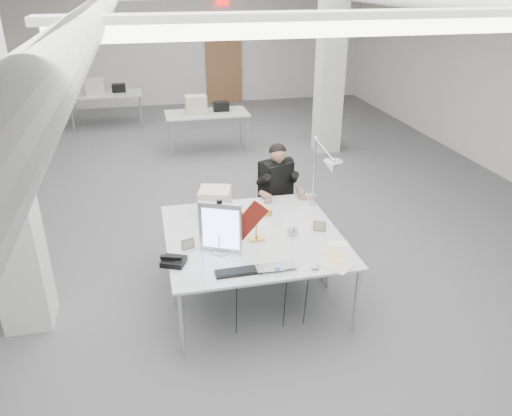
{
  "coord_description": "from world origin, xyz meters",
  "views": [
    {
      "loc": [
        -0.99,
        -6.54,
        3.24
      ],
      "look_at": [
        0.05,
        -2.0,
        1.03
      ],
      "focal_mm": 35.0,
      "sensor_mm": 36.0,
      "label": 1
    }
  ],
  "objects_px": {
    "laptop": "(277,270)",
    "beige_monitor": "(215,202)",
    "monitor": "(220,228)",
    "desk_phone": "(174,261)",
    "office_chair": "(276,206)",
    "architect_lamp": "(322,178)",
    "seated_person": "(277,178)",
    "desk_main": "(263,257)",
    "bankers_lamp": "(256,225)"
  },
  "relations": [
    {
      "from": "laptop",
      "to": "beige_monitor",
      "type": "xyz_separation_m",
      "value": [
        -0.38,
        1.29,
        0.15
      ]
    },
    {
      "from": "monitor",
      "to": "desk_phone",
      "type": "distance_m",
      "value": 0.54
    },
    {
      "from": "office_chair",
      "to": "desk_phone",
      "type": "distance_m",
      "value": 2.15
    },
    {
      "from": "laptop",
      "to": "desk_phone",
      "type": "bearing_deg",
      "value": 158.34
    },
    {
      "from": "office_chair",
      "to": "architect_lamp",
      "type": "height_order",
      "value": "architect_lamp"
    },
    {
      "from": "laptop",
      "to": "architect_lamp",
      "type": "height_order",
      "value": "architect_lamp"
    },
    {
      "from": "laptop",
      "to": "beige_monitor",
      "type": "height_order",
      "value": "beige_monitor"
    },
    {
      "from": "office_chair",
      "to": "seated_person",
      "type": "relative_size",
      "value": 1.2
    },
    {
      "from": "office_chair",
      "to": "seated_person",
      "type": "distance_m",
      "value": 0.42
    },
    {
      "from": "monitor",
      "to": "desk_main",
      "type": "bearing_deg",
      "value": 0.09
    },
    {
      "from": "desk_main",
      "to": "seated_person",
      "type": "height_order",
      "value": "seated_person"
    },
    {
      "from": "bankers_lamp",
      "to": "beige_monitor",
      "type": "bearing_deg",
      "value": 115.44
    },
    {
      "from": "office_chair",
      "to": "seated_person",
      "type": "height_order",
      "value": "seated_person"
    },
    {
      "from": "desk_main",
      "to": "seated_person",
      "type": "distance_m",
      "value": 1.68
    },
    {
      "from": "bankers_lamp",
      "to": "desk_phone",
      "type": "xyz_separation_m",
      "value": [
        -0.86,
        -0.3,
        -0.13
      ]
    },
    {
      "from": "laptop",
      "to": "architect_lamp",
      "type": "distance_m",
      "value": 1.4
    },
    {
      "from": "monitor",
      "to": "desk_phone",
      "type": "height_order",
      "value": "monitor"
    },
    {
      "from": "desk_main",
      "to": "bankers_lamp",
      "type": "height_order",
      "value": "bankers_lamp"
    },
    {
      "from": "office_chair",
      "to": "laptop",
      "type": "distance_m",
      "value": 2.02
    },
    {
      "from": "office_chair",
      "to": "architect_lamp",
      "type": "relative_size",
      "value": 1.12
    },
    {
      "from": "desk_main",
      "to": "laptop",
      "type": "xyz_separation_m",
      "value": [
        0.06,
        -0.31,
        0.03
      ]
    },
    {
      "from": "seated_person",
      "to": "laptop",
      "type": "height_order",
      "value": "seated_person"
    },
    {
      "from": "office_chair",
      "to": "architect_lamp",
      "type": "distance_m",
      "value": 1.14
    },
    {
      "from": "bankers_lamp",
      "to": "monitor",
      "type": "bearing_deg",
      "value": -158.6
    },
    {
      "from": "monitor",
      "to": "beige_monitor",
      "type": "height_order",
      "value": "monitor"
    },
    {
      "from": "desk_phone",
      "to": "beige_monitor",
      "type": "bearing_deg",
      "value": 83.76
    },
    {
      "from": "bankers_lamp",
      "to": "desk_phone",
      "type": "bearing_deg",
      "value": -162.27
    },
    {
      "from": "seated_person",
      "to": "architect_lamp",
      "type": "bearing_deg",
      "value": -93.82
    },
    {
      "from": "desk_main",
      "to": "architect_lamp",
      "type": "xyz_separation_m",
      "value": [
        0.85,
        0.77,
        0.44
      ]
    },
    {
      "from": "desk_main",
      "to": "bankers_lamp",
      "type": "relative_size",
      "value": 5.59
    },
    {
      "from": "laptop",
      "to": "bankers_lamp",
      "type": "distance_m",
      "value": 0.66
    },
    {
      "from": "architect_lamp",
      "to": "monitor",
      "type": "bearing_deg",
      "value": -132.17
    },
    {
      "from": "bankers_lamp",
      "to": "laptop",
      "type": "bearing_deg",
      "value": -86.71
    },
    {
      "from": "desk_main",
      "to": "laptop",
      "type": "distance_m",
      "value": 0.31
    },
    {
      "from": "seated_person",
      "to": "monitor",
      "type": "distance_m",
      "value": 1.69
    },
    {
      "from": "desk_phone",
      "to": "architect_lamp",
      "type": "distance_m",
      "value": 1.89
    },
    {
      "from": "office_chair",
      "to": "seated_person",
      "type": "xyz_separation_m",
      "value": [
        0.0,
        -0.05,
        0.42
      ]
    },
    {
      "from": "seated_person",
      "to": "desk_phone",
      "type": "bearing_deg",
      "value": -156.05
    },
    {
      "from": "bankers_lamp",
      "to": "desk_phone",
      "type": "height_order",
      "value": "bankers_lamp"
    },
    {
      "from": "desk_phone",
      "to": "beige_monitor",
      "type": "distance_m",
      "value": 1.09
    },
    {
      "from": "office_chair",
      "to": "monitor",
      "type": "height_order",
      "value": "monitor"
    },
    {
      "from": "monitor",
      "to": "architect_lamp",
      "type": "relative_size",
      "value": 0.61
    },
    {
      "from": "office_chair",
      "to": "desk_phone",
      "type": "bearing_deg",
      "value": -155.14
    },
    {
      "from": "seated_person",
      "to": "desk_phone",
      "type": "relative_size",
      "value": 3.76
    },
    {
      "from": "monitor",
      "to": "bankers_lamp",
      "type": "relative_size",
      "value": 1.61
    },
    {
      "from": "monitor",
      "to": "desk_phone",
      "type": "relative_size",
      "value": 2.44
    },
    {
      "from": "seated_person",
      "to": "office_chair",
      "type": "bearing_deg",
      "value": 66.67
    },
    {
      "from": "beige_monitor",
      "to": "monitor",
      "type": "bearing_deg",
      "value": -78.66
    },
    {
      "from": "beige_monitor",
      "to": "bankers_lamp",
      "type": "bearing_deg",
      "value": -47.1
    },
    {
      "from": "architect_lamp",
      "to": "seated_person",
      "type": "bearing_deg",
      "value": 131.32
    }
  ]
}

